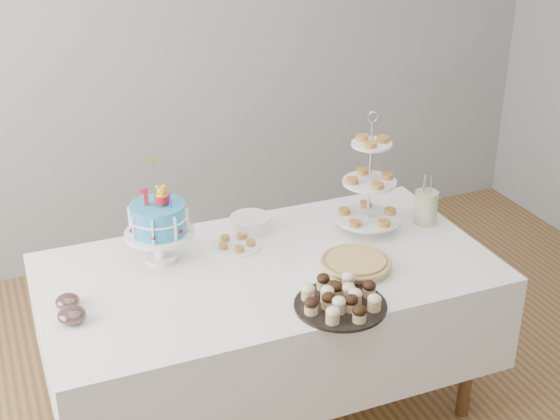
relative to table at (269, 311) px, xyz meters
name	(u,v)px	position (x,y,z in m)	size (l,w,h in m)	color
walls	(297,166)	(0.00, -0.30, 0.81)	(5.04, 4.04, 2.70)	gray
table	(269,311)	(0.00, 0.00, 0.00)	(1.92, 1.02, 0.77)	white
birthday_cake	(160,235)	(-0.41, 0.23, 0.35)	(0.30, 0.30, 0.46)	white
cupcake_tray	(341,298)	(0.15, -0.40, 0.27)	(0.37, 0.37, 0.08)	black
pie	(356,264)	(0.33, -0.16, 0.25)	(0.31, 0.31, 0.05)	tan
tiered_stand	(370,183)	(0.55, 0.14, 0.47)	(0.30, 0.30, 0.58)	silver
plate_stack	(250,224)	(0.05, 0.34, 0.26)	(0.19, 0.19, 0.07)	white
pastry_plate	(236,244)	(-0.07, 0.22, 0.24)	(0.23, 0.23, 0.03)	white
jam_bowl_a	(72,315)	(-0.84, -0.11, 0.26)	(0.11, 0.11, 0.06)	silver
jam_bowl_b	(68,301)	(-0.84, 0.00, 0.25)	(0.09, 0.09, 0.06)	silver
utensil_pitcher	(426,206)	(0.84, 0.10, 0.31)	(0.12, 0.11, 0.25)	silver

